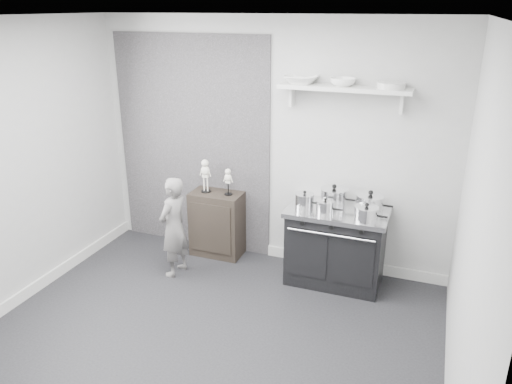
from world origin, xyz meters
TOP-DOWN VIEW (x-y plane):
  - ground at (0.00, 0.00)m, footprint 4.00×4.00m
  - room_shell at (-0.09, 0.15)m, footprint 4.02×3.62m
  - wall_shelf at (0.80, 1.68)m, footprint 1.30×0.26m
  - stove at (0.85, 1.48)m, footprint 1.03×0.64m
  - side_cabinet at (-0.58, 1.61)m, footprint 0.59×0.34m
  - child at (-0.81, 1.02)m, footprint 0.32×0.44m
  - pot_front_left at (0.52, 1.40)m, footprint 0.28×0.20m
  - pot_back_left at (0.78, 1.57)m, footprint 0.36×0.28m
  - pot_back_right at (1.15, 1.55)m, footprint 0.37×0.29m
  - pot_front_right at (1.16, 1.30)m, footprint 0.32×0.23m
  - pot_front_center at (0.75, 1.33)m, footprint 0.27×0.18m
  - skeleton_full at (-0.71, 1.61)m, footprint 0.12×0.08m
  - skeleton_torso at (-0.43, 1.61)m, footprint 0.10×0.06m
  - bowl_large at (0.36, 1.67)m, footprint 0.34×0.34m
  - bowl_small at (0.78, 1.67)m, footprint 0.25×0.25m
  - plate_stack at (1.24, 1.67)m, footprint 0.26×0.26m

SIDE VIEW (x-z plane):
  - ground at x=0.00m, z-range 0.00..0.00m
  - side_cabinet at x=-0.58m, z-range 0.00..0.77m
  - stove at x=0.85m, z-range 0.00..0.83m
  - child at x=-0.81m, z-range 0.00..1.11m
  - pot_front_center at x=0.75m, z-range 0.81..0.98m
  - pot_front_right at x=1.16m, z-range 0.80..0.99m
  - pot_front_left at x=0.52m, z-range 0.81..1.00m
  - pot_back_right at x=1.15m, z-range 0.80..1.02m
  - pot_back_left at x=0.78m, z-range 0.80..1.03m
  - skeleton_torso at x=-0.43m, z-range 0.77..1.12m
  - skeleton_full at x=-0.71m, z-range 0.77..1.21m
  - room_shell at x=-0.09m, z-range 0.28..2.99m
  - wall_shelf at x=0.80m, z-range 1.89..2.13m
  - plate_stack at x=1.24m, z-range 2.04..2.10m
  - bowl_small at x=0.78m, z-range 2.04..2.12m
  - bowl_large at x=0.36m, z-range 2.04..2.12m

